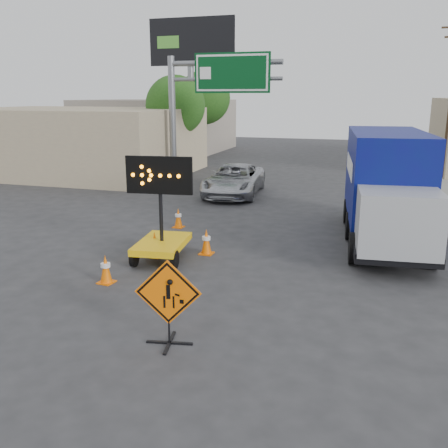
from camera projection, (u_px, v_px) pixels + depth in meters
The scene contains 16 objects.
ground at pixel (117, 357), 9.43m from camera, with size 100.00×100.00×0.00m, color #2D2D30.
curb_right at pixel (444, 210), 21.15m from camera, with size 0.40×60.00×0.12m, color gray.
storefront_left_near at pixel (76, 141), 31.47m from camera, with size 14.00×10.00×4.00m, color tan.
storefront_left_far at pixel (156, 125), 44.64m from camera, with size 12.00×10.00×4.40m, color gray.
highway_gantry at pixel (208, 90), 26.02m from camera, with size 6.18×0.38×6.90m.
billboard at pixel (192, 56), 33.90m from camera, with size 6.10×0.54×9.85m.
tree_left_near at pixel (175, 106), 31.03m from camera, with size 3.71×3.71×6.03m.
tree_left_far at pixel (204, 98), 38.59m from camera, with size 4.10×4.10×6.66m.
construction_sign at pixel (168, 300), 9.69m from camera, with size 1.30×0.93×1.76m.
arrow_board at pixel (162, 237), 14.85m from camera, with size 1.96×2.33×3.11m.
pickup_truck at pixel (234, 180), 24.55m from camera, with size 2.47×5.37×1.49m, color #B4B6BB.
box_truck at pixel (387, 193), 16.49m from camera, with size 3.06×7.85×3.63m.
cone_a at pixel (106, 269), 13.05m from camera, with size 0.43×0.43×0.77m.
cone_b at pixel (155, 244), 15.19m from camera, with size 0.44×0.44×0.79m.
cone_c at pixel (206, 241), 15.44m from camera, with size 0.42×0.42×0.80m.
cone_d at pixel (178, 218), 18.57m from camera, with size 0.41×0.41×0.74m.
Camera 1 is at (4.50, -7.49, 4.80)m, focal length 40.00 mm.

